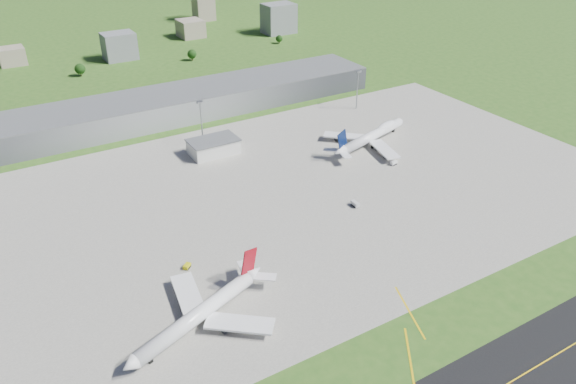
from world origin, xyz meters
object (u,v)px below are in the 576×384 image
tug_yellow (187,266)px  van_white_near (355,204)px  van_white_far (394,163)px  airliner_blue_quad (372,136)px  airliner_red_twin (202,313)px

tug_yellow → van_white_near: size_ratio=0.84×
van_white_near → tug_yellow: bearing=93.7°
van_white_near → van_white_far: 50.06m
tug_yellow → van_white_far: van_white_far is taller
airliner_blue_quad → tug_yellow: 147.78m
van_white_near → van_white_far: (43.92, 24.02, -0.11)m
airliner_red_twin → airliner_blue_quad: 168.73m
tug_yellow → van_white_far: bearing=-27.6°
van_white_near → van_white_far: size_ratio=1.09×
airliner_red_twin → van_white_far: (136.54, 60.06, -3.55)m
airliner_red_twin → tug_yellow: size_ratio=15.67×
airliner_red_twin → tug_yellow: 32.98m
airliner_blue_quad → airliner_red_twin: bearing=-165.1°
van_white_far → airliner_blue_quad: bearing=65.5°
tug_yellow → airliner_blue_quad: bearing=-17.6°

